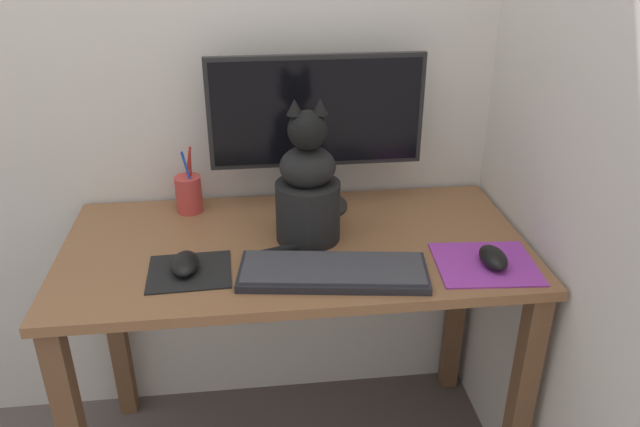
{
  "coord_description": "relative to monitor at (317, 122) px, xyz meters",
  "views": [
    {
      "loc": [
        -0.1,
        -1.35,
        1.47
      ],
      "look_at": [
        0.05,
        -0.07,
        0.83
      ],
      "focal_mm": 35.0,
      "sensor_mm": 36.0,
      "label": 1
    }
  ],
  "objects": [
    {
      "name": "wall_back",
      "position": [
        -0.08,
        0.13,
        0.28
      ],
      "size": [
        7.0,
        0.04,
        2.5
      ],
      "color": "beige",
      "rests_on": "ground_plane"
    },
    {
      "name": "desk",
      "position": [
        -0.08,
        -0.19,
        -0.37
      ],
      "size": [
        1.14,
        0.58,
        0.72
      ],
      "color": "brown",
      "rests_on": "ground_plane"
    },
    {
      "name": "cat",
      "position": [
        -0.04,
        -0.17,
        -0.11
      ],
      "size": [
        0.23,
        0.19,
        0.36
      ],
      "rotation": [
        0.0,
        0.0,
        -0.03
      ],
      "color": "black",
      "rests_on": "desk"
    },
    {
      "name": "keyboard",
      "position": [
        -0.0,
        -0.36,
        -0.24
      ],
      "size": [
        0.44,
        0.21,
        0.02
      ],
      "rotation": [
        0.0,
        0.0,
        -0.14
      ],
      "color": "black",
      "rests_on": "desk"
    },
    {
      "name": "monitor",
      "position": [
        0.0,
        0.0,
        0.0
      ],
      "size": [
        0.56,
        0.17,
        0.42
      ],
      "color": "black",
      "rests_on": "desk"
    },
    {
      "name": "computer_mouse_left",
      "position": [
        -0.34,
        -0.3,
        -0.23
      ],
      "size": [
        0.06,
        0.11,
        0.04
      ],
      "color": "black",
      "rests_on": "mousepad_left"
    },
    {
      "name": "pen_cup",
      "position": [
        -0.35,
        0.02,
        -0.19
      ],
      "size": [
        0.07,
        0.07,
        0.18
      ],
      "color": "#B23833",
      "rests_on": "desk"
    },
    {
      "name": "wall_side_right",
      "position": [
        0.53,
        -0.19,
        0.28
      ],
      "size": [
        0.04,
        7.0,
        2.5
      ],
      "rotation": [
        0.0,
        0.0,
        1.57
      ],
      "color": "beige",
      "rests_on": "ground_plane"
    },
    {
      "name": "mousepad_right",
      "position": [
        0.36,
        -0.35,
        -0.25
      ],
      "size": [
        0.24,
        0.22,
        0.0
      ],
      "rotation": [
        0.0,
        0.0,
        -0.08
      ],
      "color": "purple",
      "rests_on": "desk"
    },
    {
      "name": "computer_mouse_right",
      "position": [
        0.37,
        -0.36,
        -0.22
      ],
      "size": [
        0.06,
        0.1,
        0.04
      ],
      "color": "black",
      "rests_on": "mousepad_right"
    },
    {
      "name": "mousepad_left",
      "position": [
        -0.33,
        -0.31,
        -0.25
      ],
      "size": [
        0.19,
        0.17,
        0.0
      ],
      "rotation": [
        0.0,
        0.0,
        0.03
      ],
      "color": "black",
      "rests_on": "desk"
    }
  ]
}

